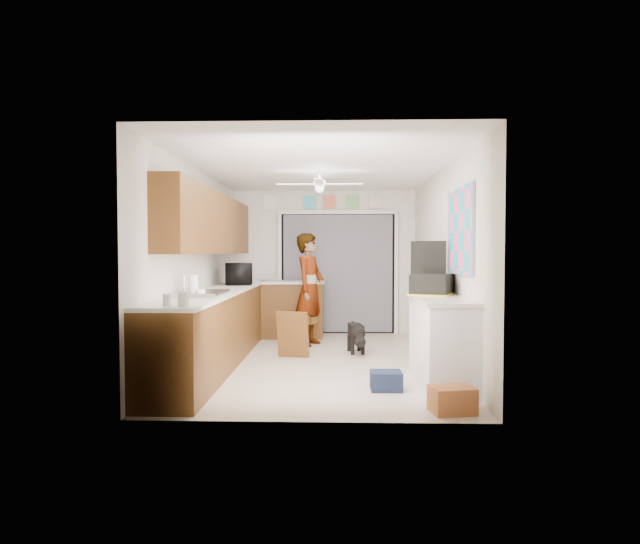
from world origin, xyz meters
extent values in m
plane|color=beige|center=(0.00, 0.00, 0.00)|extent=(5.00, 5.00, 0.00)
plane|color=white|center=(0.00, 0.00, 2.50)|extent=(5.00, 5.00, 0.00)
plane|color=silver|center=(0.00, 2.50, 1.25)|extent=(3.20, 0.00, 3.20)
plane|color=silver|center=(0.00, -2.50, 1.25)|extent=(3.20, 0.00, 3.20)
plane|color=silver|center=(-1.60, 0.00, 1.25)|extent=(0.00, 5.00, 5.00)
plane|color=silver|center=(1.60, 0.00, 1.25)|extent=(0.00, 5.00, 5.00)
cube|color=brown|center=(-1.30, 0.00, 0.45)|extent=(0.60, 4.80, 0.90)
cube|color=white|center=(-1.29, 0.00, 0.92)|extent=(0.62, 4.80, 0.04)
cube|color=brown|center=(-1.44, 0.20, 1.80)|extent=(0.32, 4.00, 0.80)
cube|color=silver|center=(-1.29, -1.00, 0.95)|extent=(0.50, 0.76, 0.06)
cylinder|color=silver|center=(-1.48, -1.00, 1.05)|extent=(0.03, 0.03, 0.22)
cube|color=brown|center=(-0.50, 2.00, 0.45)|extent=(1.00, 0.60, 0.90)
cube|color=white|center=(-0.50, 2.00, 0.92)|extent=(1.04, 0.64, 0.04)
cube|color=black|center=(0.25, 2.47, 1.05)|extent=(2.00, 0.06, 2.10)
cube|color=slate|center=(0.25, 2.43, 1.05)|extent=(1.90, 0.03, 2.05)
cube|color=white|center=(-0.77, 2.44, 1.05)|extent=(0.06, 0.04, 2.10)
cube|color=white|center=(1.27, 2.44, 1.05)|extent=(0.06, 0.04, 2.10)
cube|color=white|center=(0.25, 2.44, 2.12)|extent=(2.10, 0.04, 0.06)
cube|color=#52C0DB|center=(-0.25, 2.47, 2.30)|extent=(0.22, 0.02, 0.22)
cube|color=#DF7553|center=(0.10, 2.47, 2.30)|extent=(0.22, 0.02, 0.22)
cube|color=#78BF6D|center=(0.50, 2.47, 2.30)|extent=(0.22, 0.02, 0.22)
cube|color=silver|center=(0.90, 2.47, 2.30)|extent=(0.22, 0.02, 0.22)
cube|color=silver|center=(-0.95, 2.47, 2.30)|extent=(0.22, 0.02, 0.26)
cube|color=white|center=(1.35, -1.20, 0.45)|extent=(0.50, 1.40, 0.90)
cube|color=white|center=(1.34, -1.20, 0.92)|extent=(0.54, 1.44, 0.04)
cube|color=#FA5C98|center=(1.58, -1.00, 1.65)|extent=(0.03, 1.15, 0.95)
cube|color=white|center=(0.00, 0.20, 2.32)|extent=(1.14, 1.14, 0.24)
imported|color=black|center=(-1.23, 0.99, 1.10)|extent=(0.50, 0.65, 0.32)
imported|color=white|center=(-1.24, -1.24, 0.98)|extent=(0.12, 0.12, 0.09)
cylinder|color=silver|center=(-1.13, -2.25, 1.01)|extent=(0.12, 0.12, 0.14)
cylinder|color=silver|center=(-1.29, -2.19, 0.99)|extent=(0.08, 0.08, 0.11)
cylinder|color=white|center=(-1.39, -0.95, 1.05)|extent=(0.13, 0.13, 0.23)
cube|color=black|center=(1.32, -0.80, 1.06)|extent=(0.59, 0.66, 0.23)
cube|color=yellow|center=(1.32, -0.80, 0.95)|extent=(0.63, 0.71, 0.02)
cube|color=black|center=(1.32, -0.51, 1.31)|extent=(0.40, 0.19, 0.50)
cube|color=#C0693C|center=(1.25, -2.20, 0.12)|extent=(0.42, 0.34, 0.23)
cube|color=#141D34|center=(0.74, -1.44, 0.10)|extent=(0.32, 0.27, 0.19)
cube|color=brown|center=(-0.36, 0.20, 0.32)|extent=(0.44, 0.22, 0.63)
imported|color=white|center=(-0.18, 1.22, 0.86)|extent=(0.61, 0.73, 1.71)
cube|color=black|center=(0.50, 0.60, 0.23)|extent=(0.33, 0.61, 0.46)
camera|label=1|loc=(0.22, -6.91, 1.42)|focal=30.00mm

